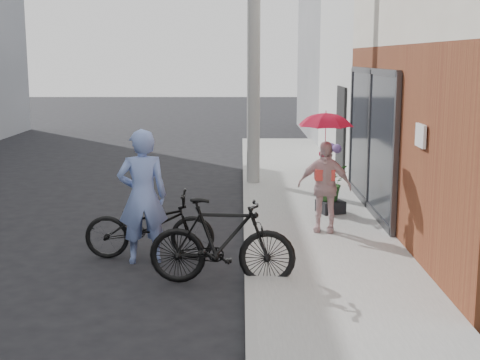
{
  "coord_description": "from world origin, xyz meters",
  "views": [
    {
      "loc": [
        0.84,
        -8.39,
        2.82
      ],
      "look_at": [
        0.82,
        0.94,
        1.1
      ],
      "focal_mm": 50.0,
      "sensor_mm": 36.0,
      "label": 1
    }
  ],
  "objects_px": {
    "bike_right": "(222,242)",
    "planter": "(330,207)",
    "kimono_woman": "(324,186)",
    "officer": "(143,197)",
    "bike_left": "(150,225)",
    "utility_pole": "(254,24)"
  },
  "relations": [
    {
      "from": "utility_pole",
      "to": "bike_right",
      "type": "height_order",
      "value": "utility_pole"
    },
    {
      "from": "kimono_woman",
      "to": "officer",
      "type": "bearing_deg",
      "value": -140.92
    },
    {
      "from": "officer",
      "to": "kimono_woman",
      "type": "height_order",
      "value": "officer"
    },
    {
      "from": "bike_left",
      "to": "officer",
      "type": "bearing_deg",
      "value": 162.06
    },
    {
      "from": "utility_pole",
      "to": "officer",
      "type": "bearing_deg",
      "value": -106.62
    },
    {
      "from": "bike_right",
      "to": "planter",
      "type": "height_order",
      "value": "bike_right"
    },
    {
      "from": "bike_right",
      "to": "kimono_woman",
      "type": "relative_size",
      "value": 1.29
    },
    {
      "from": "utility_pole",
      "to": "bike_right",
      "type": "distance_m",
      "value": 7.01
    },
    {
      "from": "utility_pole",
      "to": "officer",
      "type": "height_order",
      "value": "utility_pole"
    },
    {
      "from": "utility_pole",
      "to": "planter",
      "type": "height_order",
      "value": "utility_pole"
    },
    {
      "from": "bike_left",
      "to": "planter",
      "type": "distance_m",
      "value": 3.7
    },
    {
      "from": "bike_left",
      "to": "planter",
      "type": "bearing_deg",
      "value": -51.36
    },
    {
      "from": "bike_left",
      "to": "kimono_woman",
      "type": "bearing_deg",
      "value": -68.1
    },
    {
      "from": "officer",
      "to": "bike_right",
      "type": "xyz_separation_m",
      "value": [
        1.12,
        -0.92,
        -0.38
      ]
    },
    {
      "from": "bike_left",
      "to": "kimono_woman",
      "type": "height_order",
      "value": "kimono_woman"
    },
    {
      "from": "kimono_woman",
      "to": "planter",
      "type": "xyz_separation_m",
      "value": [
        0.28,
        1.26,
        -0.61
      ]
    },
    {
      "from": "officer",
      "to": "planter",
      "type": "relative_size",
      "value": 4.55
    },
    {
      "from": "officer",
      "to": "bike_right",
      "type": "relative_size",
      "value": 1.01
    },
    {
      "from": "utility_pole",
      "to": "bike_left",
      "type": "xyz_separation_m",
      "value": [
        -1.56,
        -5.23,
        -3.02
      ]
    },
    {
      "from": "officer",
      "to": "utility_pole",
      "type": "bearing_deg",
      "value": -117.56
    },
    {
      "from": "planter",
      "to": "bike_right",
      "type": "bearing_deg",
      "value": -117.82
    },
    {
      "from": "bike_right",
      "to": "planter",
      "type": "distance_m",
      "value": 3.9
    }
  ]
}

